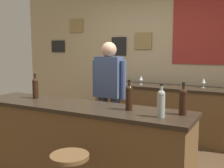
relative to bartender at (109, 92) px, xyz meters
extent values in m
cube|color=tan|center=(0.09, 1.55, 0.46)|extent=(6.00, 0.06, 2.80)
cube|color=black|center=(-2.11, 1.51, 0.64)|extent=(0.35, 0.02, 0.25)
cube|color=#997F4C|center=(-1.61, 1.51, 1.06)|extent=(0.33, 0.02, 0.28)
cube|color=black|center=(-0.61, 1.51, 0.63)|extent=(0.31, 0.02, 0.35)
cube|color=#997F4C|center=(-0.11, 1.51, 0.73)|extent=(0.34, 0.02, 0.31)
cube|color=maroon|center=(0.97, 1.51, 0.91)|extent=(1.03, 0.02, 1.17)
cube|color=brown|center=(0.09, -0.88, -0.50)|extent=(2.49, 0.57, 0.88)
cube|color=#2D2319|center=(0.09, -0.88, -0.04)|extent=(2.54, 0.60, 0.04)
cube|color=brown|center=(0.49, 1.17, -0.51)|extent=(2.55, 0.53, 0.86)
cube|color=#2D2319|center=(0.49, 1.17, -0.06)|extent=(2.60, 0.56, 0.04)
cylinder|color=#384766|center=(0.10, 0.00, -0.51)|extent=(0.13, 0.13, 0.86)
cylinder|color=#384766|center=(-0.10, 0.00, -0.51)|extent=(0.13, 0.13, 0.86)
cube|color=#3F517A|center=(0.00, 0.00, 0.20)|extent=(0.36, 0.20, 0.56)
sphere|color=tan|center=(0.00, 0.00, 0.58)|extent=(0.21, 0.21, 0.21)
cylinder|color=#3F517A|center=(0.22, 0.00, 0.17)|extent=(0.08, 0.08, 0.52)
cylinder|color=#3F517A|center=(-0.22, 0.00, 0.17)|extent=(0.08, 0.08, 0.52)
cylinder|color=brown|center=(0.50, -1.57, -0.27)|extent=(0.32, 0.32, 0.03)
cylinder|color=black|center=(-0.59, -0.80, 0.08)|extent=(0.07, 0.07, 0.20)
sphere|color=black|center=(-0.59, -0.80, 0.20)|extent=(0.07, 0.07, 0.07)
cylinder|color=black|center=(-0.59, -0.80, 0.23)|extent=(0.03, 0.03, 0.09)
cylinder|color=black|center=(-0.59, -0.80, 0.28)|extent=(0.03, 0.03, 0.02)
cylinder|color=black|center=(0.69, -0.84, 0.08)|extent=(0.07, 0.07, 0.20)
sphere|color=black|center=(0.69, -0.84, 0.20)|extent=(0.07, 0.07, 0.07)
cylinder|color=black|center=(0.69, -0.84, 0.23)|extent=(0.03, 0.03, 0.09)
cylinder|color=black|center=(0.69, -0.84, 0.28)|extent=(0.03, 0.03, 0.02)
cylinder|color=#999E99|center=(1.07, -0.97, 0.08)|extent=(0.07, 0.07, 0.20)
sphere|color=#999E99|center=(1.07, -0.97, 0.20)|extent=(0.07, 0.07, 0.07)
cylinder|color=#999E99|center=(1.07, -0.97, 0.23)|extent=(0.03, 0.03, 0.09)
cylinder|color=black|center=(1.07, -0.97, 0.28)|extent=(0.03, 0.03, 0.02)
cylinder|color=black|center=(1.21, -0.79, 0.08)|extent=(0.07, 0.07, 0.20)
sphere|color=black|center=(1.21, -0.79, 0.20)|extent=(0.07, 0.07, 0.07)
cylinder|color=black|center=(1.21, -0.79, 0.23)|extent=(0.03, 0.03, 0.09)
cylinder|color=black|center=(1.21, -0.79, 0.28)|extent=(0.03, 0.03, 0.02)
cylinder|color=silver|center=(0.01, 1.14, -0.03)|extent=(0.06, 0.06, 0.00)
cylinder|color=silver|center=(0.01, 1.14, 0.01)|extent=(0.01, 0.01, 0.07)
cone|color=silver|center=(0.01, 1.14, 0.08)|extent=(0.07, 0.07, 0.08)
cylinder|color=silver|center=(1.05, 1.24, -0.03)|extent=(0.06, 0.06, 0.00)
cylinder|color=silver|center=(1.05, 1.24, 0.01)|extent=(0.01, 0.01, 0.07)
cone|color=silver|center=(1.05, 1.24, 0.08)|extent=(0.07, 0.07, 0.08)
camera|label=1|loc=(1.81, -3.28, 0.60)|focal=43.89mm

